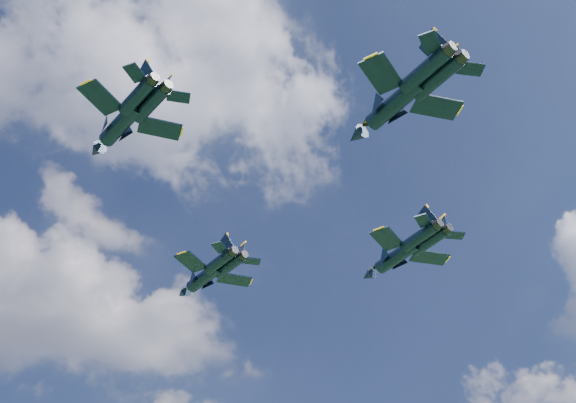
# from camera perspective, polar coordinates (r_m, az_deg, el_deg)

# --- Properties ---
(jet_lead) EXTENTS (11.51, 15.82, 3.77)m
(jet_lead) POSITION_cam_1_polar(r_m,az_deg,el_deg) (101.39, -6.74, -6.02)
(jet_lead) COLOR black
(jet_left) EXTENTS (11.18, 15.33, 3.66)m
(jet_left) POSITION_cam_1_polar(r_m,az_deg,el_deg) (78.10, -13.20, 5.86)
(jet_left) COLOR black
(jet_right) EXTENTS (12.26, 16.92, 4.00)m
(jet_right) POSITION_cam_1_polar(r_m,az_deg,el_deg) (97.56, 8.45, -4.36)
(jet_right) COLOR black
(jet_slot) EXTENTS (12.16, 16.87, 3.99)m
(jet_slot) POSITION_cam_1_polar(r_m,az_deg,el_deg) (74.95, 8.17, 7.51)
(jet_slot) COLOR black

